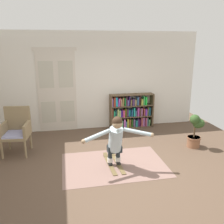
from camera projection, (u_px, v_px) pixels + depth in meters
ground_plane at (120, 165)px, 5.25m from camera, size 7.20×7.20×0.00m
back_wall at (100, 81)px, 7.31m from camera, size 6.00×0.10×2.90m
double_door at (57, 90)px, 7.07m from camera, size 1.22×0.05×2.45m
rug at (114, 164)px, 5.28m from camera, size 2.21×1.53×0.01m
bookshelf at (131, 112)px, 7.55m from camera, size 1.36×0.30×1.05m
wicker_chair at (16, 129)px, 5.74m from camera, size 0.66×0.66×1.10m
potted_plant at (196, 130)px, 6.04m from camera, size 0.36×0.39×0.88m
skis_pair at (114, 163)px, 5.31m from camera, size 0.31×0.98×0.07m
person_skier at (116, 138)px, 4.97m from camera, size 1.47×0.56×1.09m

